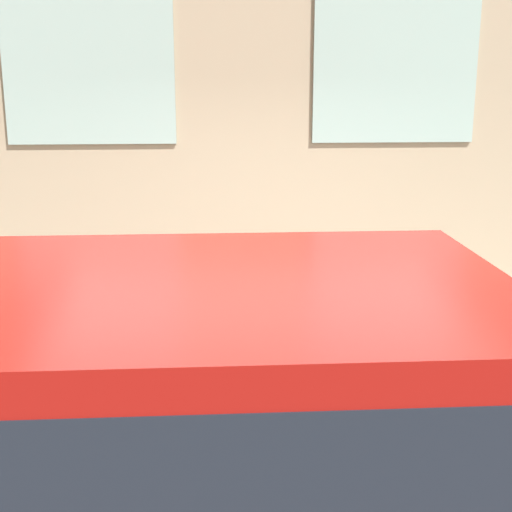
# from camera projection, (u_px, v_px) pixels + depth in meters

# --- Properties ---
(ground_plane) EXTENTS (80.00, 80.00, 0.00)m
(ground_plane) POSITION_uv_depth(u_px,v_px,m) (264.00, 503.00, 4.30)
(ground_plane) COLOR #514F4C
(sidewalk) EXTENTS (2.24, 60.00, 0.15)m
(sidewalk) POSITION_uv_depth(u_px,v_px,m) (253.00, 408.00, 5.36)
(sidewalk) COLOR #B2ADA3
(sidewalk) RESTS_ON ground_plane
(fire_hydrant) EXTENTS (0.30, 0.42, 0.79)m
(fire_hydrant) POSITION_uv_depth(u_px,v_px,m) (221.00, 382.00, 4.67)
(fire_hydrant) COLOR red
(fire_hydrant) RESTS_ON sidewalk
(person) EXTENTS (0.26, 0.17, 1.09)m
(person) POSITION_uv_depth(u_px,v_px,m) (288.00, 320.00, 5.10)
(person) COLOR #998466
(person) RESTS_ON sidewalk
(parked_truck_red_near) EXTENTS (1.84, 4.62, 1.77)m
(parked_truck_red_near) POSITION_uv_depth(u_px,v_px,m) (120.00, 471.00, 2.80)
(parked_truck_red_near) COLOR black
(parked_truck_red_near) RESTS_ON ground_plane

